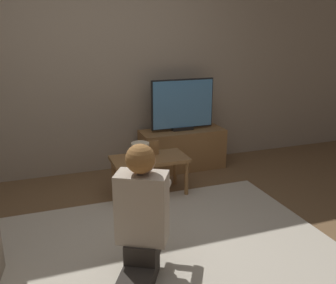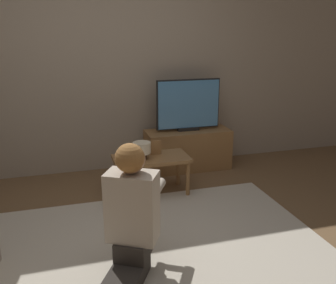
{
  "view_description": "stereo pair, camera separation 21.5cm",
  "coord_description": "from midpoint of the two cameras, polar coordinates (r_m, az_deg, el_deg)",
  "views": [
    {
      "loc": [
        -0.74,
        -2.41,
        1.67
      ],
      "look_at": [
        0.4,
        0.71,
        0.65
      ],
      "focal_mm": 40.0,
      "sensor_mm": 36.0,
      "label": 1
    },
    {
      "loc": [
        -0.53,
        -2.47,
        1.67
      ],
      "look_at": [
        0.4,
        0.71,
        0.65
      ],
      "focal_mm": 40.0,
      "sensor_mm": 36.0,
      "label": 2
    }
  ],
  "objects": [
    {
      "name": "ground_plane",
      "position": [
        3.02,
        -4.71,
        -16.53
      ],
      "size": [
        10.0,
        10.0,
        0.0
      ],
      "primitive_type": "plane",
      "color": "brown"
    },
    {
      "name": "coffee_table",
      "position": [
        3.83,
        -4.46,
        -3.13
      ],
      "size": [
        0.77,
        0.4,
        0.41
      ],
      "color": "olive",
      "rests_on": "ground_plane"
    },
    {
      "name": "picture_frame",
      "position": [
        3.86,
        -3.81,
        -0.89
      ],
      "size": [
        0.11,
        0.01,
        0.15
      ],
      "color": "olive",
      "rests_on": "coffee_table"
    },
    {
      "name": "tv_stand",
      "position": [
        4.58,
        0.83,
        -1.11
      ],
      "size": [
        1.02,
        0.39,
        0.49
      ],
      "color": "olive",
      "rests_on": "ground_plane"
    },
    {
      "name": "wall_back",
      "position": [
        4.43,
        -11.92,
        11.89
      ],
      "size": [
        10.0,
        0.06,
        2.6
      ],
      "color": "tan",
      "rests_on": "ground_plane"
    },
    {
      "name": "person_kneeling",
      "position": [
        2.56,
        -6.47,
        -10.51
      ],
      "size": [
        0.59,
        0.78,
        0.95
      ],
      "rotation": [
        0.0,
        0.0,
        2.63
      ],
      "color": "#332D28",
      "rests_on": "rug"
    },
    {
      "name": "table_lamp",
      "position": [
        3.73,
        -5.91,
        -1.14
      ],
      "size": [
        0.18,
        0.18,
        0.17
      ],
      "color": "#4C3823",
      "rests_on": "coffee_table"
    },
    {
      "name": "tv",
      "position": [
        4.45,
        0.85,
        5.7
      ],
      "size": [
        0.77,
        0.08,
        0.61
      ],
      "color": "black",
      "rests_on": "tv_stand"
    },
    {
      "name": "rug",
      "position": [
        3.02,
        -4.71,
        -16.4
      ],
      "size": [
        2.88,
        1.93,
        0.02
      ],
      "color": "beige",
      "rests_on": "ground_plane"
    }
  ]
}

